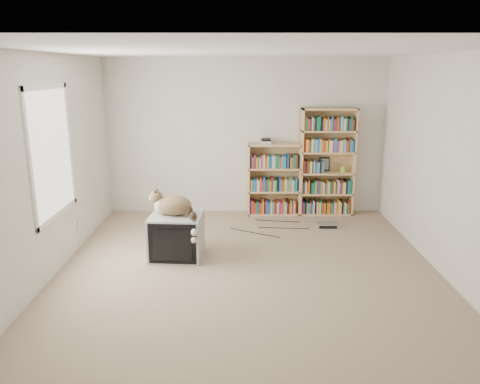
{
  "coord_description": "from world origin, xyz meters",
  "views": [
    {
      "loc": [
        -0.11,
        -5.06,
        2.32
      ],
      "look_at": [
        -0.09,
        1.0,
        0.72
      ],
      "focal_mm": 35.0,
      "sensor_mm": 36.0,
      "label": 1
    }
  ],
  "objects_px": {
    "dvd_player": "(327,225)",
    "bookcase_short": "(274,182)",
    "bookcase_tall": "(327,165)",
    "cat": "(176,209)",
    "crt_tv": "(177,236)"
  },
  "relations": [
    {
      "from": "bookcase_tall",
      "to": "cat",
      "type": "bearing_deg",
      "value": -139.27
    },
    {
      "from": "dvd_player",
      "to": "bookcase_short",
      "type": "bearing_deg",
      "value": 137.05
    },
    {
      "from": "cat",
      "to": "dvd_player",
      "type": "height_order",
      "value": "cat"
    },
    {
      "from": "bookcase_short",
      "to": "bookcase_tall",
      "type": "bearing_deg",
      "value": -0.09
    },
    {
      "from": "crt_tv",
      "to": "bookcase_short",
      "type": "height_order",
      "value": "bookcase_short"
    },
    {
      "from": "cat",
      "to": "bookcase_tall",
      "type": "distance_m",
      "value": 2.9
    },
    {
      "from": "crt_tv",
      "to": "bookcase_tall",
      "type": "height_order",
      "value": "bookcase_tall"
    },
    {
      "from": "crt_tv",
      "to": "cat",
      "type": "bearing_deg",
      "value": -68.23
    },
    {
      "from": "crt_tv",
      "to": "bookcase_tall",
      "type": "xyz_separation_m",
      "value": [
        2.21,
        1.85,
        0.55
      ]
    },
    {
      "from": "bookcase_tall",
      "to": "crt_tv",
      "type": "bearing_deg",
      "value": -140.09
    },
    {
      "from": "bookcase_short",
      "to": "cat",
      "type": "bearing_deg",
      "value": -125.38
    },
    {
      "from": "cat",
      "to": "crt_tv",
      "type": "bearing_deg",
      "value": 114.87
    },
    {
      "from": "crt_tv",
      "to": "bookcase_tall",
      "type": "bearing_deg",
      "value": 43.53
    },
    {
      "from": "crt_tv",
      "to": "bookcase_short",
      "type": "distance_m",
      "value": 2.31
    },
    {
      "from": "bookcase_tall",
      "to": "dvd_player",
      "type": "distance_m",
      "value": 1.07
    }
  ]
}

